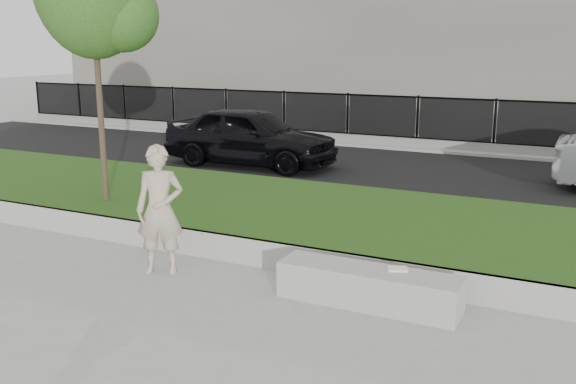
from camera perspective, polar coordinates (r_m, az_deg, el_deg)
The scene contains 10 objects.
ground at distance 8.49m, azimuth -6.85°, elevation -8.58°, with size 90.00×90.00×0.00m, color gray.
grass_bank at distance 10.92m, azimuth 1.77°, elevation -2.41°, with size 34.00×4.00×0.40m, color black.
grass_kerb at distance 9.25m, azimuth -3.35°, elevation -5.33°, with size 34.00×0.08×0.40m, color gray.
street at distance 15.99m, azimuth 10.04°, elevation 1.75°, with size 34.00×7.00×0.04m, color black.
far_pavement at distance 20.28m, azimuth 13.71°, elevation 4.08°, with size 34.00×3.00×0.12m, color gray.
iron_fence at distance 19.24m, azimuth 13.11°, elevation 5.10°, with size 32.00×0.30×1.50m.
stone_bench at distance 7.95m, azimuth 7.16°, elevation -8.36°, with size 2.24×0.56×0.46m, color gray.
man at distance 8.94m, azimuth -11.32°, elevation -1.57°, with size 0.65×0.43×1.79m, color #BCA891.
book at distance 7.88m, azimuth 9.72°, elevation -6.75°, with size 0.23×0.17×0.03m, color white.
car_dark at distance 16.40m, azimuth -3.34°, elevation 4.98°, with size 1.80×4.47×1.52m, color black.
Camera 1 is at (4.38, -6.56, 3.13)m, focal length 40.00 mm.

